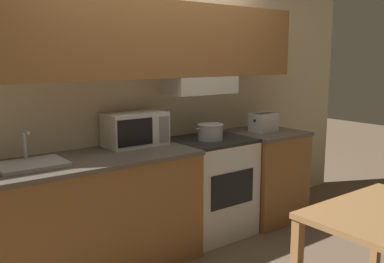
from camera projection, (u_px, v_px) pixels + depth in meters
name	position (u px, v px, depth m)	size (l,w,h in m)	color
ground_plane	(150.00, 234.00, 4.08)	(16.00, 16.00, 0.00)	brown
wall_back	(153.00, 73.00, 3.78)	(5.42, 0.38, 2.55)	beige
lower_counter_main	(95.00, 214.00, 3.32)	(1.63, 0.70, 0.92)	#936033
lower_counter_right_stub	(263.00, 174.00, 4.44)	(0.69, 0.70, 0.92)	#936033
stove_range	(210.00, 186.00, 4.04)	(0.71, 0.64, 0.92)	silver
cooking_pot	(210.00, 131.00, 3.89)	(0.32, 0.24, 0.15)	#B7BABF
microwave	(135.00, 129.00, 3.63)	(0.52, 0.29, 0.28)	silver
toaster	(264.00, 122.00, 4.33)	(0.26, 0.20, 0.19)	silver
sink_basin	(31.00, 164.00, 2.96)	(0.46, 0.35, 0.24)	#B7BABF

